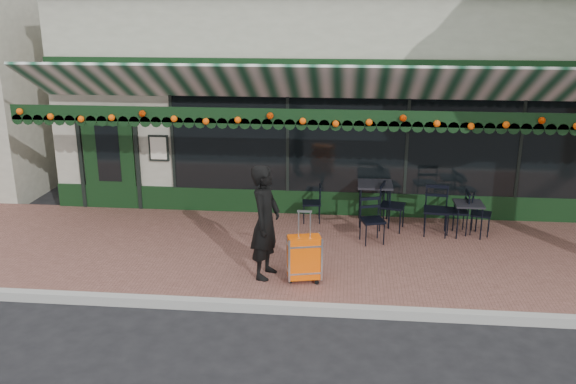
# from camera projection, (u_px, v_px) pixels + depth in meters

# --- Properties ---
(ground) EXTENTS (80.00, 80.00, 0.00)m
(ground) POSITION_uv_depth(u_px,v_px,m) (328.00, 312.00, 9.02)
(ground) COLOR black
(ground) RESTS_ON ground
(sidewalk) EXTENTS (18.00, 4.00, 0.15)m
(sidewalk) POSITION_uv_depth(u_px,v_px,m) (332.00, 255.00, 10.90)
(sidewalk) COLOR brown
(sidewalk) RESTS_ON ground
(curb) EXTENTS (18.00, 0.16, 0.15)m
(curb) POSITION_uv_depth(u_px,v_px,m) (328.00, 310.00, 8.92)
(curb) COLOR #9E9E99
(curb) RESTS_ON ground
(restaurant_building) EXTENTS (12.00, 9.60, 4.50)m
(restaurant_building) POSITION_uv_depth(u_px,v_px,m) (341.00, 89.00, 15.80)
(restaurant_building) COLOR gray
(restaurant_building) RESTS_ON ground
(woman) EXTENTS (0.58, 0.76, 1.84)m
(woman) POSITION_uv_depth(u_px,v_px,m) (265.00, 222.00, 9.61)
(woman) COLOR black
(woman) RESTS_ON sidewalk
(suitcase) EXTENTS (0.56, 0.39, 1.17)m
(suitcase) POSITION_uv_depth(u_px,v_px,m) (304.00, 258.00, 9.57)
(suitcase) COLOR #F75607
(suitcase) RESTS_ON sidewalk
(cafe_table_a) EXTENTS (0.52, 0.52, 0.65)m
(cafe_table_a) POSITION_uv_depth(u_px,v_px,m) (469.00, 206.00, 11.44)
(cafe_table_a) COLOR black
(cafe_table_a) RESTS_ON sidewalk
(cafe_table_b) EXTENTS (0.68, 0.68, 0.83)m
(cafe_table_b) POSITION_uv_depth(u_px,v_px,m) (375.00, 188.00, 12.03)
(cafe_table_b) COLOR black
(cafe_table_b) RESTS_ON sidewalk
(chair_a_left) EXTENTS (0.43, 0.43, 0.85)m
(chair_a_left) POSITION_uv_depth(u_px,v_px,m) (457.00, 212.00, 11.61)
(chair_a_left) COLOR black
(chair_a_left) RESTS_ON sidewalk
(chair_a_right) EXTENTS (0.47, 0.47, 0.77)m
(chair_a_right) POSITION_uv_depth(u_px,v_px,m) (481.00, 214.00, 11.59)
(chair_a_right) COLOR black
(chair_a_right) RESTS_ON sidewalk
(chair_a_front) EXTENTS (0.53, 0.53, 0.95)m
(chair_a_front) POSITION_uv_depth(u_px,v_px,m) (436.00, 211.00, 11.52)
(chair_a_front) COLOR black
(chair_a_front) RESTS_ON sidewalk
(chair_b_left) EXTENTS (0.41, 0.41, 0.77)m
(chair_b_left) POSITION_uv_depth(u_px,v_px,m) (312.00, 203.00, 12.24)
(chair_b_left) COLOR black
(chair_b_left) RESTS_ON sidewalk
(chair_b_right) EXTENTS (0.57, 0.57, 0.94)m
(chair_b_right) POSITION_uv_depth(u_px,v_px,m) (392.00, 206.00, 11.79)
(chair_b_right) COLOR black
(chair_b_right) RESTS_ON sidewalk
(chair_b_front) EXTENTS (0.52, 0.52, 0.84)m
(chair_b_front) POSITION_uv_depth(u_px,v_px,m) (372.00, 221.00, 11.14)
(chair_b_front) COLOR black
(chair_b_front) RESTS_ON sidewalk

